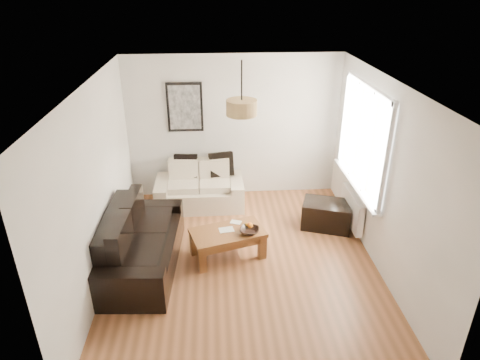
{
  "coord_description": "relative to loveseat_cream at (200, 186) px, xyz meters",
  "views": [
    {
      "loc": [
        -0.38,
        -4.94,
        3.75
      ],
      "look_at": [
        0.0,
        0.6,
        1.05
      ],
      "focal_mm": 31.45,
      "sensor_mm": 36.0,
      "label": 1
    }
  ],
  "objects": [
    {
      "name": "fruit_bowl",
      "position": [
        0.75,
        -1.64,
        0.08
      ],
      "size": [
        0.34,
        0.34,
        0.07
      ],
      "primitive_type": "imported",
      "rotation": [
        0.0,
        0.0,
        -0.25
      ],
      "color": "black",
      "rests_on": "coffee_table"
    },
    {
      "name": "loveseat_cream",
      "position": [
        0.0,
        0.0,
        0.0
      ],
      "size": [
        1.55,
        0.85,
        0.77
      ],
      "primitive_type": null,
      "rotation": [
        0.0,
        0.0,
        0.01
      ],
      "color": "beige",
      "rests_on": "floor"
    },
    {
      "name": "wall_right",
      "position": [
        2.54,
        -1.78,
        0.92
      ],
      "size": [
        0.04,
        4.5,
        2.6
      ],
      "primitive_type": null,
      "color": "silver",
      "rests_on": "floor"
    },
    {
      "name": "floor",
      "position": [
        0.64,
        -1.78,
        -0.38
      ],
      "size": [
        4.5,
        4.5,
        0.0
      ],
      "primitive_type": "plane",
      "color": "brown",
      "rests_on": "ground"
    },
    {
      "name": "coffee_table",
      "position": [
        0.44,
        -1.58,
        -0.17
      ],
      "size": [
        1.17,
        0.85,
        0.43
      ],
      "primitive_type": null,
      "rotation": [
        0.0,
        0.0,
        0.29
      ],
      "color": "brown",
      "rests_on": "floor"
    },
    {
      "name": "radiator",
      "position": [
        2.46,
        -0.98,
        -0.0
      ],
      "size": [
        0.1,
        0.9,
        0.52
      ],
      "primitive_type": "cube",
      "color": "white",
      "rests_on": "wall_right"
    },
    {
      "name": "wall_front",
      "position": [
        0.64,
        -4.03,
        0.92
      ],
      "size": [
        3.8,
        0.04,
        2.6
      ],
      "primitive_type": null,
      "color": "silver",
      "rests_on": "floor"
    },
    {
      "name": "orange_a",
      "position": [
        0.76,
        -1.51,
        0.08
      ],
      "size": [
        0.1,
        0.1,
        0.09
      ],
      "primitive_type": "sphere",
      "rotation": [
        0.0,
        0.0,
        -0.09
      ],
      "color": "#DE4F12",
      "rests_on": "fruit_bowl"
    },
    {
      "name": "pendant_shade",
      "position": [
        0.64,
        -1.48,
        1.85
      ],
      "size": [
        0.4,
        0.4,
        0.2
      ],
      "primitive_type": "cylinder",
      "color": "tan",
      "rests_on": "ceiling"
    },
    {
      "name": "ottoman",
      "position": [
        2.09,
        -0.88,
        -0.16
      ],
      "size": [
        0.9,
        0.72,
        0.44
      ],
      "primitive_type": "cube",
      "rotation": [
        0.0,
        0.0,
        -0.32
      ],
      "color": "black",
      "rests_on": "floor"
    },
    {
      "name": "wall_back",
      "position": [
        0.64,
        0.47,
        0.92
      ],
      "size": [
        3.8,
        0.04,
        2.6
      ],
      "primitive_type": null,
      "color": "silver",
      "rests_on": "floor"
    },
    {
      "name": "papers",
      "position": [
        0.42,
        -1.55,
        0.05
      ],
      "size": [
        0.23,
        0.18,
        0.01
      ],
      "primitive_type": "cube",
      "rotation": [
        0.0,
        0.0,
        0.17
      ],
      "color": "beige",
      "rests_on": "coffee_table"
    },
    {
      "name": "cushion_right",
      "position": [
        0.4,
        0.19,
        0.32
      ],
      "size": [
        0.45,
        0.21,
        0.43
      ],
      "primitive_type": "cube",
      "rotation": [
        0.0,
        0.0,
        0.19
      ],
      "color": "black",
      "rests_on": "loveseat_cream"
    },
    {
      "name": "sofa_leather",
      "position": [
        -0.79,
        -1.73,
        0.04
      ],
      "size": [
        1.07,
        2.01,
        0.85
      ],
      "primitive_type": null,
      "rotation": [
        0.0,
        0.0,
        1.51
      ],
      "color": "black",
      "rests_on": "floor"
    },
    {
      "name": "orange_b",
      "position": [
        0.77,
        -1.52,
        0.08
      ],
      "size": [
        0.1,
        0.1,
        0.09
      ],
      "primitive_type": "sphere",
      "rotation": [
        0.0,
        0.0,
        -0.2
      ],
      "color": "orange",
      "rests_on": "fruit_bowl"
    },
    {
      "name": "poster",
      "position": [
        -0.21,
        0.44,
        1.32
      ],
      "size": [
        0.62,
        0.04,
        0.87
      ],
      "primitive_type": null,
      "color": "black",
      "rests_on": "wall_back"
    },
    {
      "name": "cushion_left",
      "position": [
        -0.23,
        0.19,
        0.32
      ],
      "size": [
        0.42,
        0.16,
        0.41
      ],
      "primitive_type": "cube",
      "rotation": [
        0.0,
        0.0,
        -0.08
      ],
      "color": "black",
      "rests_on": "loveseat_cream"
    },
    {
      "name": "wall_left",
      "position": [
        -1.26,
        -1.78,
        0.92
      ],
      "size": [
        0.04,
        4.5,
        2.6
      ],
      "primitive_type": null,
      "color": "silver",
      "rests_on": "floor"
    },
    {
      "name": "window_bay",
      "position": [
        2.5,
        -0.98,
        1.22
      ],
      "size": [
        0.14,
        1.9,
        1.6
      ],
      "primitive_type": null,
      "color": "white",
      "rests_on": "wall_right"
    },
    {
      "name": "ceiling",
      "position": [
        0.64,
        -1.78,
        2.22
      ],
      "size": [
        3.8,
        4.5,
        0.0
      ],
      "primitive_type": null,
      "color": "white",
      "rests_on": "floor"
    },
    {
      "name": "orange_c",
      "position": [
        0.72,
        -1.5,
        0.08
      ],
      "size": [
        0.08,
        0.08,
        0.07
      ],
      "primitive_type": "sphere",
      "rotation": [
        0.0,
        0.0,
        -0.16
      ],
      "color": "orange",
      "rests_on": "fruit_bowl"
    }
  ]
}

